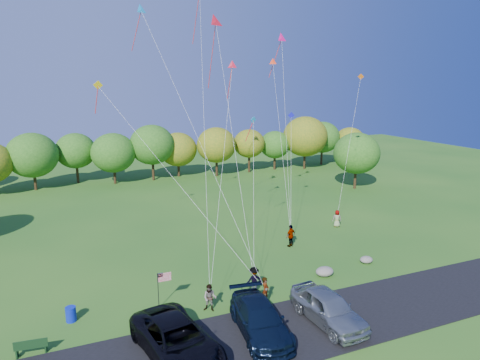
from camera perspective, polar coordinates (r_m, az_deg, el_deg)
The scene contains 17 objects.
ground at distance 29.04m, azimuth 3.40°, elevation -15.34°, with size 140.00×140.00×0.00m, color #245A19.
asphalt_lane at distance 25.99m, azimuth 7.52°, elevation -19.03°, with size 44.00×6.00×0.06m, color black.
treeline at distance 61.12m, azimuth -10.64°, elevation 4.16°, with size 76.26×27.74×8.41m.
minivan_dark at distance 23.36m, azimuth -8.41°, elevation -20.32°, with size 3.04×6.59×1.83m, color black.
minivan_navy at distance 24.91m, azimuth 2.68°, elevation -18.06°, with size 2.40×5.89×1.71m, color black.
minivan_silver at distance 26.30m, azimuth 11.67°, elevation -16.33°, with size 2.22×5.52×1.88m, color #8E9597.
flyer_a at distance 27.82m, azimuth 3.40°, elevation -14.55°, with size 0.67×0.44×1.84m, color #4C4C59.
flyer_b at distance 27.17m, azimuth -4.04°, elevation -15.40°, with size 0.84×0.65×1.72m, color #4C4C59.
flyer_c at distance 29.12m, azimuth 1.86°, elevation -13.21°, with size 1.19×0.69×1.85m, color #4C4C59.
flyer_d at distance 37.03m, azimuth 6.79°, elevation -7.38°, with size 1.13×0.47×1.94m, color #4C4C59.
flyer_e at distance 42.72m, azimuth 12.80°, elevation -5.04°, with size 0.82×0.53×1.67m, color #4C4C59.
park_bench at distance 25.87m, azimuth -26.10°, elevation -19.34°, with size 1.62×0.48×0.90m.
trash_barrel at distance 28.09m, azimuth -21.62°, elevation -16.29°, with size 0.60×0.60×0.90m, color #0B20B0.
flag_assembly at distance 27.46m, azimuth -10.37°, elevation -13.18°, with size 0.87×0.56×2.35m.
boulder_near at distance 32.29m, azimuth 11.22°, elevation -11.87°, with size 1.36×1.06×0.68m, color gray.
boulder_far at distance 35.22m, azimuth 16.49°, elevation -10.15°, with size 1.03×0.86×0.54m, color gray.
kites_aloft at distance 39.66m, azimuth -1.86°, elevation 18.99°, with size 26.03×10.03×12.24m.
Camera 1 is at (-11.45, -22.91, 13.69)m, focal length 32.00 mm.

